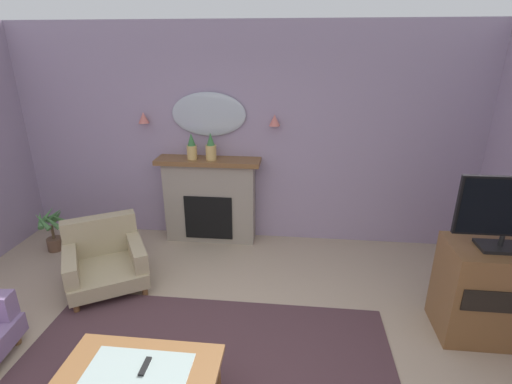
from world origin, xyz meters
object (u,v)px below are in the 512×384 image
(wall_mirror, at_px, (209,114))
(wall_sconce_left, at_px, (144,118))
(armchair_beside_couch, at_px, (105,258))
(potted_plant_small_fern, at_px, (52,228))
(fireplace, at_px, (210,201))
(tv_remote, at_px, (145,367))
(mantel_vase_left, at_px, (192,148))
(wall_sconce_right, at_px, (275,120))
(mantel_vase_centre, at_px, (211,148))
(coffee_table, at_px, (139,376))
(tv_cabinet, at_px, (487,291))
(tv_flatscreen, at_px, (509,212))

(wall_mirror, xyz_separation_m, wall_sconce_left, (-0.85, -0.05, -0.05))
(armchair_beside_couch, distance_m, potted_plant_small_fern, 1.21)
(fireplace, relative_size, tv_remote, 8.50)
(mantel_vase_left, xyz_separation_m, wall_sconce_right, (1.05, 0.12, 0.35))
(mantel_vase_centre, relative_size, wall_sconce_left, 2.49)
(mantel_vase_left, bearing_deg, wall_mirror, 40.36)
(wall_mirror, height_order, potted_plant_small_fern, wall_mirror)
(coffee_table, bearing_deg, mantel_vase_left, 96.44)
(tv_remote, relative_size, tv_cabinet, 0.18)
(wall_sconce_left, relative_size, wall_sconce_right, 1.00)
(mantel_vase_left, bearing_deg, tv_flatscreen, -26.75)
(wall_sconce_right, bearing_deg, wall_sconce_left, 180.00)
(mantel_vase_left, xyz_separation_m, wall_mirror, (0.20, 0.17, 0.40))
(potted_plant_small_fern, bearing_deg, mantel_vase_centre, 13.74)
(wall_sconce_right, bearing_deg, tv_remote, -103.87)
(mantel_vase_centre, distance_m, wall_sconce_left, 0.97)
(potted_plant_small_fern, bearing_deg, wall_sconce_right, 12.29)
(wall_sconce_right, bearing_deg, tv_flatscreen, -39.37)
(tv_remote, xyz_separation_m, potted_plant_small_fern, (-2.13, 2.22, -0.14))
(fireplace, distance_m, tv_remote, 2.75)
(wall_mirror, xyz_separation_m, coffee_table, (0.11, -2.91, -1.33))
(fireplace, relative_size, wall_sconce_right, 9.71)
(mantel_vase_centre, distance_m, tv_cabinet, 3.35)
(wall_sconce_right, relative_size, tv_remote, 0.88)
(tv_remote, bearing_deg, armchair_beside_couch, 124.81)
(coffee_table, xyz_separation_m, tv_remote, (0.04, 0.02, 0.07))
(wall_mirror, distance_m, coffee_table, 3.20)
(wall_sconce_left, bearing_deg, tv_cabinet, -23.90)
(tv_cabinet, bearing_deg, wall_sconce_left, 156.10)
(armchair_beside_couch, bearing_deg, wall_mirror, 53.69)
(fireplace, height_order, coffee_table, fireplace)
(mantel_vase_centre, bearing_deg, potted_plant_small_fern, -166.26)
(potted_plant_small_fern, bearing_deg, wall_sconce_left, 28.54)
(wall_sconce_right, relative_size, potted_plant_small_fern, 0.24)
(coffee_table, height_order, tv_remote, tv_remote)
(armchair_beside_couch, bearing_deg, mantel_vase_left, 56.24)
(wall_mirror, bearing_deg, tv_flatscreen, -30.86)
(mantel_vase_centre, xyz_separation_m, tv_flatscreen, (2.85, -1.56, -0.06))
(fireplace, relative_size, wall_mirror, 1.42)
(wall_sconce_left, bearing_deg, wall_sconce_right, 0.00)
(mantel_vase_centre, relative_size, armchair_beside_couch, 0.31)
(wall_sconce_right, distance_m, tv_flatscreen, 2.69)
(coffee_table, bearing_deg, wall_mirror, 92.15)
(wall_sconce_left, height_order, wall_sconce_right, same)
(wall_sconce_right, bearing_deg, mantel_vase_left, -173.48)
(tv_remote, bearing_deg, mantel_vase_left, 97.31)
(mantel_vase_centre, distance_m, wall_sconce_right, 0.88)
(wall_sconce_right, xyz_separation_m, armchair_beside_couch, (-1.81, -1.25, -1.35))
(coffee_table, height_order, tv_flatscreen, tv_flatscreen)
(mantel_vase_left, distance_m, armchair_beside_couch, 1.69)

